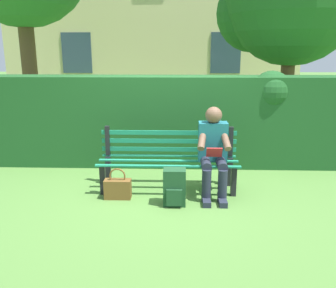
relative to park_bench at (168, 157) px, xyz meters
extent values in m
plane|color=#517F38|center=(0.00, 0.09, -0.43)|extent=(60.00, 60.00, 0.00)
cube|color=black|center=(-0.86, 0.28, -0.23)|extent=(0.07, 0.07, 0.41)
cube|color=black|center=(0.86, 0.28, -0.23)|extent=(0.07, 0.07, 0.41)
cube|color=black|center=(-0.86, -0.10, -0.23)|extent=(0.07, 0.07, 0.41)
cube|color=black|center=(0.86, -0.10, -0.23)|extent=(0.07, 0.07, 0.41)
cube|color=#1E8460|center=(0.00, -0.15, -0.02)|extent=(1.89, 0.06, 0.02)
cube|color=#1E8460|center=(0.00, 0.09, -0.02)|extent=(1.89, 0.06, 0.02)
cube|color=#1E8460|center=(0.00, 0.33, -0.02)|extent=(1.89, 0.06, 0.02)
cube|color=black|center=(-0.86, -0.14, 0.20)|extent=(0.06, 0.06, 0.42)
cube|color=black|center=(0.86, -0.14, 0.20)|extent=(0.06, 0.06, 0.42)
cube|color=#1E8460|center=(0.00, -0.14, 0.08)|extent=(1.89, 0.02, 0.06)
cube|color=#1E8460|center=(0.00, -0.14, 0.20)|extent=(1.89, 0.02, 0.06)
cube|color=#1E8460|center=(0.00, -0.14, 0.32)|extent=(1.89, 0.02, 0.06)
cube|color=#1E6672|center=(-0.59, 0.07, 0.25)|extent=(0.38, 0.22, 0.52)
sphere|color=brown|center=(-0.59, 0.09, 0.61)|extent=(0.22, 0.22, 0.22)
cylinder|color=#232838|center=(-0.69, 0.28, 0.01)|extent=(0.13, 0.42, 0.13)
cylinder|color=#232838|center=(-0.49, 0.28, 0.01)|extent=(0.13, 0.42, 0.13)
cylinder|color=#232838|center=(-0.69, 0.49, -0.22)|extent=(0.12, 0.12, 0.43)
cylinder|color=#232838|center=(-0.49, 0.49, -0.22)|extent=(0.12, 0.12, 0.43)
cube|color=#232838|center=(-0.69, 0.57, -0.40)|extent=(0.10, 0.24, 0.07)
cube|color=#232838|center=(-0.49, 0.57, -0.40)|extent=(0.10, 0.24, 0.07)
cylinder|color=brown|center=(-0.74, 0.21, 0.31)|extent=(0.14, 0.32, 0.26)
cylinder|color=brown|center=(-0.44, 0.21, 0.31)|extent=(0.14, 0.32, 0.26)
cube|color=#B22626|center=(-0.59, 0.33, 0.17)|extent=(0.20, 0.07, 0.13)
cube|color=#1E5123|center=(0.15, -1.14, 0.30)|extent=(5.83, 0.70, 1.47)
sphere|color=#1E5123|center=(-1.60, -1.03, 0.81)|extent=(0.63, 0.63, 0.63)
sphere|color=#1E5123|center=(1.61, -1.21, 0.74)|extent=(0.56, 0.56, 0.56)
cylinder|color=brown|center=(-2.36, -2.82, 0.65)|extent=(0.28, 0.28, 2.16)
sphere|color=#236023|center=(-1.69, -3.22, 2.19)|extent=(1.59, 1.59, 1.59)
cube|color=beige|center=(0.75, -8.00, 2.81)|extent=(9.04, 3.22, 6.49)
cube|color=#334756|center=(-1.51, -6.37, 1.38)|extent=(0.90, 0.04, 1.20)
cube|color=#334756|center=(3.01, -6.37, 1.38)|extent=(0.90, 0.04, 1.20)
cube|color=#1E4728|center=(-0.09, 0.58, -0.20)|extent=(0.27, 0.20, 0.46)
cube|color=#1E4728|center=(-0.09, 0.70, -0.30)|extent=(0.19, 0.04, 0.20)
cylinder|color=#1E4728|center=(-0.18, 0.47, -0.18)|extent=(0.04, 0.04, 0.28)
cylinder|color=#1E4728|center=(-0.01, 0.47, -0.18)|extent=(0.04, 0.04, 0.28)
cube|color=brown|center=(0.64, 0.42, -0.31)|extent=(0.34, 0.15, 0.25)
torus|color=brown|center=(0.64, 0.42, -0.13)|extent=(0.21, 0.02, 0.21)
cylinder|color=brown|center=(3.09, -3.01, 1.05)|extent=(0.32, 0.32, 2.97)
camera|label=1|loc=(-0.15, 4.69, 1.41)|focal=38.00mm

